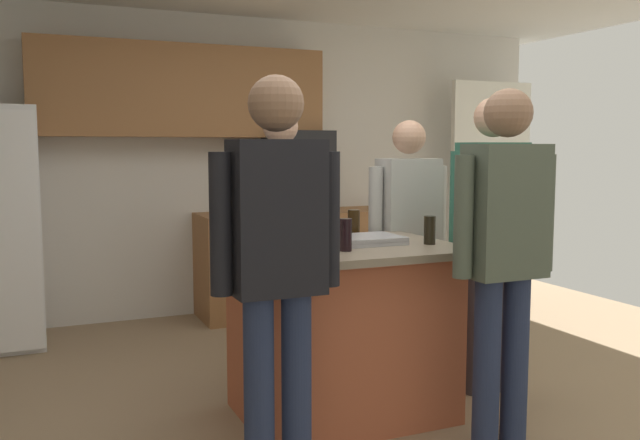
% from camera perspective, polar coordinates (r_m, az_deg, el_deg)
% --- Properties ---
extents(floor, '(7.04, 7.04, 0.00)m').
position_cam_1_polar(floor, '(3.81, 4.06, -16.57)').
color(floor, '#937A5B').
rests_on(floor, ground).
extents(back_wall, '(6.40, 0.10, 2.60)m').
position_cam_1_polar(back_wall, '(6.14, -8.09, 4.49)').
color(back_wall, silver).
rests_on(back_wall, ground).
extents(french_door_window_panel, '(0.90, 0.06, 2.00)m').
position_cam_1_polar(french_door_window_panel, '(6.96, 13.99, 2.91)').
color(french_door_window_panel, white).
rests_on(french_door_window_panel, ground).
extents(cabinet_run_upper, '(2.40, 0.38, 0.75)m').
position_cam_1_polar(cabinet_run_upper, '(5.86, -11.48, 10.47)').
color(cabinet_run_upper, '#936038').
extents(cabinet_run_lower, '(1.80, 0.63, 0.90)m').
position_cam_1_polar(cabinet_run_lower, '(6.11, -1.72, -3.47)').
color(cabinet_run_lower, '#936038').
rests_on(cabinet_run_lower, ground).
extents(microwave_over_range, '(0.56, 0.40, 0.32)m').
position_cam_1_polar(microwave_over_range, '(6.04, -1.82, 5.95)').
color(microwave_over_range, black).
extents(kitchen_island, '(1.22, 0.93, 0.94)m').
position_cam_1_polar(kitchen_island, '(3.77, 1.85, -9.13)').
color(kitchen_island, '#AD5638').
rests_on(kitchen_island, ground).
extents(person_guest_left, '(0.57, 0.23, 1.74)m').
position_cam_1_polar(person_guest_left, '(3.39, 15.14, -1.85)').
color(person_guest_left, '#232D4C').
rests_on(person_guest_left, ground).
extents(person_guest_by_door, '(0.57, 0.23, 1.76)m').
position_cam_1_polar(person_guest_by_door, '(4.15, 14.07, -0.27)').
color(person_guest_by_door, '#383842').
rests_on(person_guest_by_door, ground).
extents(person_guest_right, '(0.57, 0.22, 1.64)m').
position_cam_1_polar(person_guest_right, '(4.49, 7.34, -0.66)').
color(person_guest_right, tan).
rests_on(person_guest_right, ground).
extents(person_host_foreground, '(0.57, 0.23, 1.71)m').
position_cam_1_polar(person_host_foreground, '(4.40, -3.27, -0.14)').
color(person_host_foreground, '#4C5166').
rests_on(person_host_foreground, ground).
extents(person_elder_center, '(0.57, 0.23, 1.76)m').
position_cam_1_polar(person_elder_center, '(2.86, -3.60, -2.84)').
color(person_elder_center, '#232D4C').
rests_on(person_elder_center, ground).
extents(mug_ceramic_white, '(0.13, 0.09, 0.09)m').
position_cam_1_polar(mug_ceramic_white, '(3.57, -3.83, -1.63)').
color(mug_ceramic_white, white).
rests_on(mug_ceramic_white, kitchen_island).
extents(glass_stout_tall, '(0.06, 0.06, 0.17)m').
position_cam_1_polar(glass_stout_tall, '(3.48, 2.17, -1.25)').
color(glass_stout_tall, black).
rests_on(glass_stout_tall, kitchen_island).
extents(glass_pilsner, '(0.07, 0.07, 0.16)m').
position_cam_1_polar(glass_pilsner, '(4.04, 2.83, -0.27)').
color(glass_pilsner, black).
rests_on(glass_pilsner, kitchen_island).
extents(tumbler_amber, '(0.06, 0.06, 0.17)m').
position_cam_1_polar(tumbler_amber, '(3.77, -2.46, -0.65)').
color(tumbler_amber, black).
rests_on(tumbler_amber, kitchen_island).
extents(glass_short_whisky, '(0.06, 0.06, 0.15)m').
position_cam_1_polar(glass_short_whisky, '(3.76, 9.14, -0.84)').
color(glass_short_whisky, black).
rests_on(glass_short_whisky, kitchen_island).
extents(serving_tray, '(0.44, 0.30, 0.04)m').
position_cam_1_polar(serving_tray, '(3.74, 3.38, -1.68)').
color(serving_tray, '#B7B7BC').
rests_on(serving_tray, kitchen_island).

